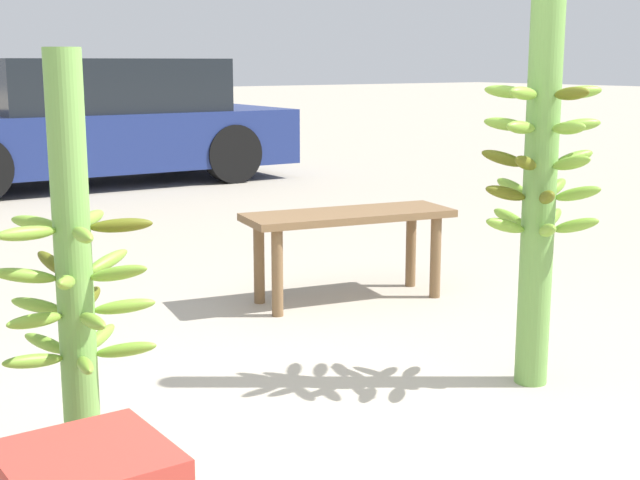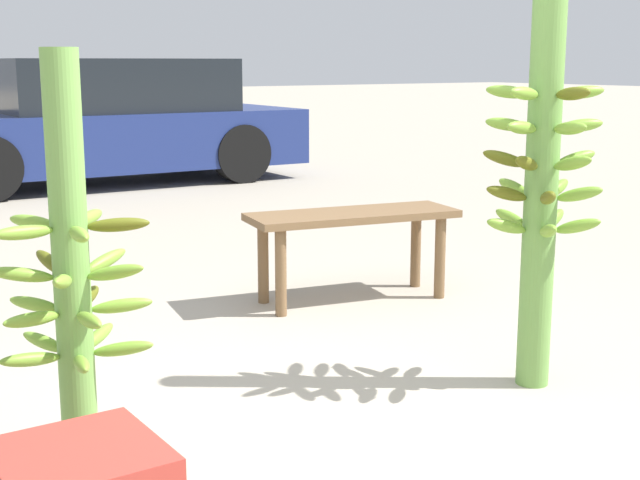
% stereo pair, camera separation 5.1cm
% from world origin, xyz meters
% --- Properties ---
extents(ground_plane, '(80.00, 80.00, 0.00)m').
position_xyz_m(ground_plane, '(0.00, 0.00, 0.00)').
color(ground_plane, '#A89E8C').
extents(banana_stalk_left, '(0.47, 0.48, 1.34)m').
position_xyz_m(banana_stalk_left, '(-0.96, 0.35, 0.66)').
color(banana_stalk_left, '#6B9E47').
rests_on(banana_stalk_left, ground_plane).
extents(banana_stalk_center, '(0.48, 0.48, 1.74)m').
position_xyz_m(banana_stalk_center, '(0.88, 0.18, 0.89)').
color(banana_stalk_center, '#6B9E47').
rests_on(banana_stalk_center, ground_plane).
extents(market_bench, '(1.21, 0.61, 0.50)m').
position_xyz_m(market_bench, '(1.03, 1.65, 0.41)').
color(market_bench, brown).
rests_on(market_bench, ground_plane).
extents(parked_car, '(4.36, 1.85, 1.33)m').
position_xyz_m(parked_car, '(1.67, 7.13, 0.64)').
color(parked_car, navy).
rests_on(parked_car, ground_plane).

